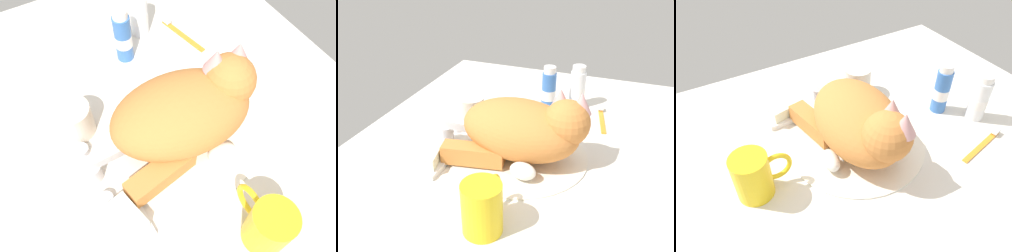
% 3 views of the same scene
% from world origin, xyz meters
% --- Properties ---
extents(ground_plane, '(1.10, 0.83, 0.03)m').
position_xyz_m(ground_plane, '(0.00, 0.00, -0.01)').
color(ground_plane, silver).
extents(sink_basin, '(0.31, 0.31, 0.01)m').
position_xyz_m(sink_basin, '(0.00, 0.00, 0.00)').
color(sink_basin, white).
rests_on(sink_basin, ground_plane).
extents(faucet, '(0.14, 0.10, 0.06)m').
position_xyz_m(faucet, '(0.00, 0.17, 0.03)').
color(faucet, silver).
rests_on(faucet, ground_plane).
extents(cat, '(0.21, 0.31, 0.16)m').
position_xyz_m(cat, '(-0.00, -0.02, 0.08)').
color(cat, '#D17F3D').
rests_on(cat, sink_basin).
extents(coffee_mug, '(0.12, 0.07, 0.10)m').
position_xyz_m(coffee_mug, '(-0.24, -0.02, 0.05)').
color(coffee_mug, yellow).
rests_on(coffee_mug, ground_plane).
extents(rinse_cup, '(0.07, 0.07, 0.07)m').
position_xyz_m(rinse_cup, '(0.11, 0.17, 0.04)').
color(rinse_cup, silver).
rests_on(rinse_cup, ground_plane).
extents(soap_dish, '(0.09, 0.06, 0.01)m').
position_xyz_m(soap_dish, '(-0.11, 0.17, 0.01)').
color(soap_dish, white).
rests_on(soap_dish, ground_plane).
extents(soap_bar, '(0.08, 0.06, 0.03)m').
position_xyz_m(soap_bar, '(-0.11, 0.17, 0.03)').
color(soap_bar, silver).
rests_on(soap_bar, soap_dish).
extents(toothpaste_bottle, '(0.04, 0.04, 0.13)m').
position_xyz_m(toothpaste_bottle, '(0.24, -0.00, 0.06)').
color(toothpaste_bottle, '#3870C6').
rests_on(toothpaste_bottle, ground_plane).
extents(mouthwash_bottle, '(0.04, 0.04, 0.12)m').
position_xyz_m(mouthwash_bottle, '(0.30, -0.07, 0.06)').
color(mouthwash_bottle, white).
rests_on(mouthwash_bottle, ground_plane).
extents(toothbrush, '(0.14, 0.04, 0.02)m').
position_xyz_m(toothbrush, '(0.25, -0.15, 0.01)').
color(toothbrush, orange).
rests_on(toothbrush, ground_plane).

